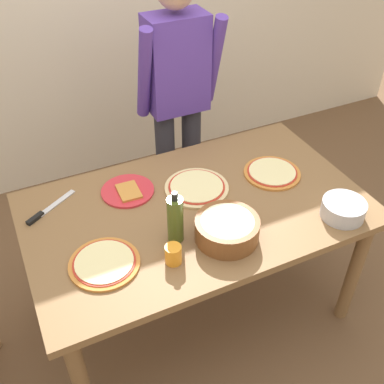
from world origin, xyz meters
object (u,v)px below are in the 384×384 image
(chef_knife, at_px, (46,211))
(pizza_cooked_on_tray, at_px, (272,173))
(pizza_raw_on_board, at_px, (197,187))
(cup_orange, at_px, (173,254))
(olive_oil_bottle, at_px, (175,219))
(mixing_bowl_steel, at_px, (343,209))
(dining_table, at_px, (196,220))
(person_cook, at_px, (178,95))
(plate_with_slice, at_px, (128,191))
(popcorn_bowl, at_px, (227,227))
(pizza_second_cooked, at_px, (104,263))

(chef_knife, bearing_deg, pizza_cooked_on_tray, -10.20)
(pizza_raw_on_board, relative_size, cup_orange, 3.74)
(olive_oil_bottle, bearing_deg, mixing_bowl_steel, -14.37)
(pizza_raw_on_board, bearing_deg, olive_oil_bottle, -130.43)
(chef_knife, bearing_deg, olive_oil_bottle, -41.18)
(dining_table, distance_m, pizza_raw_on_board, 0.17)
(cup_orange, bearing_deg, dining_table, 49.03)
(dining_table, distance_m, person_cook, 0.84)
(pizza_cooked_on_tray, xyz_separation_m, plate_with_slice, (-0.72, 0.18, -0.00))
(pizza_raw_on_board, xyz_separation_m, popcorn_bowl, (-0.03, -0.36, 0.05))
(pizza_second_cooked, bearing_deg, dining_table, 18.58)
(person_cook, xyz_separation_m, popcorn_bowl, (-0.21, -1.00, -0.12))
(pizza_raw_on_board, distance_m, pizza_cooked_on_tray, 0.41)
(pizza_second_cooked, bearing_deg, person_cook, 51.24)
(popcorn_bowl, distance_m, chef_knife, 0.85)
(person_cook, xyz_separation_m, olive_oil_bottle, (-0.42, -0.91, -0.07))
(cup_orange, distance_m, chef_knife, 0.68)
(mixing_bowl_steel, bearing_deg, pizza_cooked_on_tray, 105.43)
(person_cook, height_order, olive_oil_bottle, person_cook)
(pizza_raw_on_board, xyz_separation_m, chef_knife, (-0.71, 0.14, -0.00))
(person_cook, height_order, mixing_bowl_steel, person_cook)
(pizza_raw_on_board, distance_m, chef_knife, 0.73)
(pizza_raw_on_board, bearing_deg, cup_orange, -126.99)
(cup_orange, bearing_deg, plate_with_slice, 92.25)
(pizza_raw_on_board, xyz_separation_m, plate_with_slice, (-0.32, 0.12, -0.00))
(pizza_cooked_on_tray, xyz_separation_m, chef_knife, (-1.12, 0.20, -0.00))
(pizza_raw_on_board, height_order, mixing_bowl_steel, mixing_bowl_steel)
(plate_with_slice, height_order, chef_knife, plate_with_slice)
(popcorn_bowl, relative_size, cup_orange, 3.29)
(pizza_second_cooked, height_order, olive_oil_bottle, olive_oil_bottle)
(plate_with_slice, bearing_deg, pizza_cooked_on_tray, -13.74)
(olive_oil_bottle, distance_m, chef_knife, 0.64)
(plate_with_slice, bearing_deg, mixing_bowl_steel, -35.08)
(pizza_cooked_on_tray, relative_size, pizza_second_cooked, 0.99)
(pizza_second_cooked, xyz_separation_m, chef_knife, (-0.15, 0.43, -0.00))
(pizza_second_cooked, xyz_separation_m, cup_orange, (0.26, -0.11, 0.03))
(mixing_bowl_steel, bearing_deg, cup_orange, 174.91)
(plate_with_slice, bearing_deg, popcorn_bowl, -59.50)
(pizza_second_cooked, distance_m, plate_with_slice, 0.47)
(cup_orange, height_order, chef_knife, cup_orange)
(olive_oil_bottle, relative_size, cup_orange, 3.01)
(pizza_cooked_on_tray, bearing_deg, popcorn_bowl, -144.79)
(olive_oil_bottle, bearing_deg, chef_knife, 138.82)
(pizza_cooked_on_tray, distance_m, mixing_bowl_steel, 0.43)
(mixing_bowl_steel, distance_m, cup_orange, 0.82)
(dining_table, bearing_deg, pizza_cooked_on_tray, 7.74)
(pizza_raw_on_board, relative_size, pizza_second_cooked, 1.08)
(olive_oil_bottle, xyz_separation_m, cup_orange, (-0.06, -0.12, -0.07))
(person_cook, height_order, popcorn_bowl, person_cook)
(pizza_second_cooked, bearing_deg, popcorn_bowl, -8.24)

